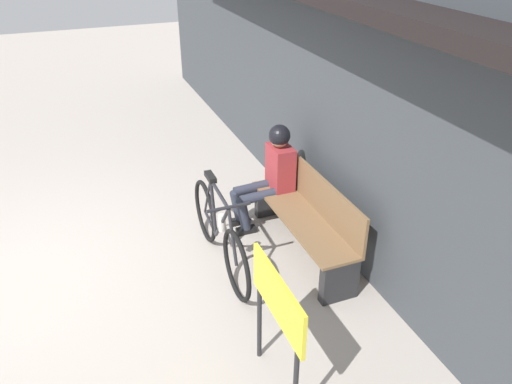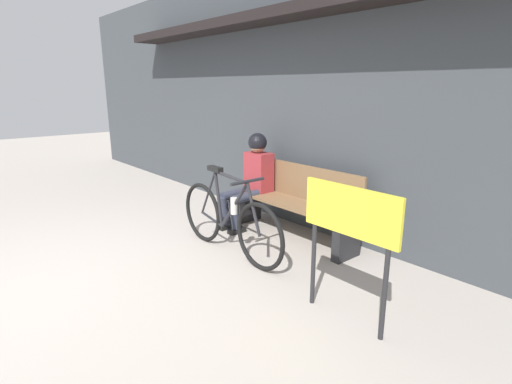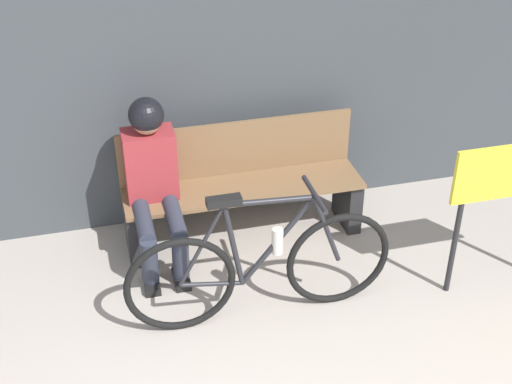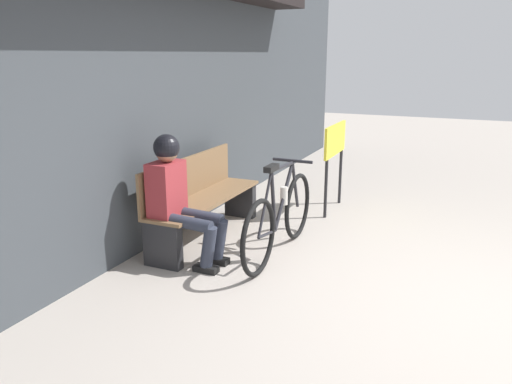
{
  "view_description": "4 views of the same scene",
  "coord_description": "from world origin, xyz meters",
  "px_view_note": "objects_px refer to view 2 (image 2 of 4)",
  "views": [
    {
      "loc": [
        4.26,
        0.37,
        3.1
      ],
      "look_at": [
        0.39,
        1.9,
        0.74
      ],
      "focal_mm": 35.0,
      "sensor_mm": 36.0,
      "label": 1
    },
    {
      "loc": [
        3.57,
        -0.82,
        1.72
      ],
      "look_at": [
        0.41,
        1.88,
        0.61
      ],
      "focal_mm": 28.0,
      "sensor_mm": 36.0,
      "label": 2
    },
    {
      "loc": [
        -0.48,
        -1.77,
        3.04
      ],
      "look_at": [
        0.47,
        1.9,
        0.66
      ],
      "focal_mm": 50.0,
      "sensor_mm": 36.0,
      "label": 3
    },
    {
      "loc": [
        -3.71,
        -0.07,
        1.83
      ],
      "look_at": [
        0.5,
        1.79,
        0.55
      ],
      "focal_mm": 35.0,
      "sensor_mm": 36.0,
      "label": 4
    }
  ],
  "objects_px": {
    "person_seated": "(252,174)",
    "bicycle": "(228,220)",
    "signboard": "(350,223)",
    "park_bench_near": "(295,204)"
  },
  "relations": [
    {
      "from": "signboard",
      "to": "bicycle",
      "type": "bearing_deg",
      "value": 177.09
    },
    {
      "from": "bicycle",
      "to": "park_bench_near",
      "type": "bearing_deg",
      "value": 83.9
    },
    {
      "from": "bicycle",
      "to": "signboard",
      "type": "distance_m",
      "value": 1.61
    },
    {
      "from": "bicycle",
      "to": "signboard",
      "type": "xyz_separation_m",
      "value": [
        1.56,
        -0.08,
        0.4
      ]
    },
    {
      "from": "person_seated",
      "to": "bicycle",
      "type": "bearing_deg",
      "value": -55.24
    },
    {
      "from": "bicycle",
      "to": "person_seated",
      "type": "relative_size",
      "value": 1.43
    },
    {
      "from": "bicycle",
      "to": "signboard",
      "type": "height_order",
      "value": "signboard"
    },
    {
      "from": "person_seated",
      "to": "signboard",
      "type": "height_order",
      "value": "person_seated"
    },
    {
      "from": "park_bench_near",
      "to": "signboard",
      "type": "height_order",
      "value": "signboard"
    },
    {
      "from": "person_seated",
      "to": "signboard",
      "type": "xyz_separation_m",
      "value": [
        2.09,
        -0.85,
        0.11
      ]
    }
  ]
}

